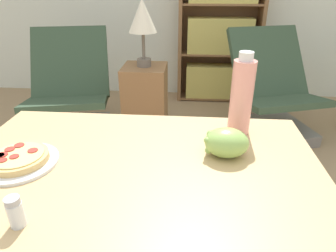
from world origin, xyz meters
The scene contains 10 objects.
dining_table centered at (-0.04, -0.09, 0.64)m, with size 1.12×0.71×0.76m.
pizza_on_plate centered at (-0.40, -0.12, 0.77)m, with size 0.23×0.23×0.04m.
grape_bunch centered at (0.23, -0.02, 0.80)m, with size 0.14×0.11×0.09m.
drink_bottle centered at (0.29, 0.15, 0.89)m, with size 0.08×0.08×0.29m.
salt_shaker centered at (-0.27, -0.36, 0.79)m, with size 0.04×0.04×0.08m.
lounge_chair_near centered at (-0.90, 1.46, 0.29)m, with size 0.77×0.88×0.88m.
lounge_chair_far centered at (0.81, 1.61, 0.29)m, with size 0.81×0.92×0.88m.
bookshelf centered at (0.39, 2.45, 0.73)m, with size 0.87×0.28×1.53m.
side_table centered at (-0.26, 1.43, 0.32)m, with size 0.34×0.34×0.64m.
table_lamp centered at (-0.26, 1.43, 0.99)m, with size 0.21×0.21×0.49m.
Camera 1 is at (0.11, -0.84, 1.26)m, focal length 32.00 mm.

